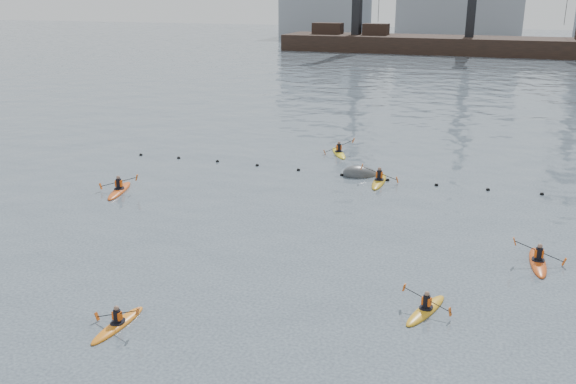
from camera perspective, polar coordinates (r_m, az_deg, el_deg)
name	(u,v)px	position (r m, az deg, el deg)	size (l,w,h in m)	color
ground	(218,381)	(19.47, -6.54, -17.15)	(400.00, 400.00, 0.00)	#313A48
float_line	(365,177)	(39.14, 7.22, 1.42)	(33.24, 0.73, 0.24)	black
barge_pier	(467,43)	(124.73, 16.42, 13.19)	(72.00, 19.30, 29.50)	black
skyline	(492,1)	(164.52, 18.52, 16.61)	(141.00, 28.00, 22.00)	gray
kayaker_0	(118,324)	(22.81, -15.63, -11.79)	(1.95, 2.86, 1.04)	orange
kayaker_1	(426,309)	(23.45, 12.78, -10.65)	(1.91, 2.95, 0.96)	gold
kayaker_2	(119,190)	(37.37, -15.51, 0.20)	(2.33, 3.55, 1.21)	#D75014
kayaker_3	(379,181)	(38.16, 8.52, 1.04)	(2.39, 3.52, 1.24)	gold
kayaker_4	(538,261)	(28.77, 22.34, -6.01)	(2.26, 3.32, 1.21)	#C84712
kayaker_5	(339,153)	(44.66, 4.77, 3.70)	(2.11, 3.26, 1.27)	yellow
mooring_buoy	(361,175)	(39.56, 6.85, 1.57)	(2.47, 1.46, 1.23)	#393B3E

